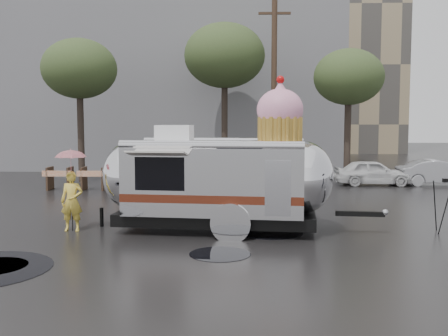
{
  "coord_description": "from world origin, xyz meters",
  "views": [
    {
      "loc": [
        0.74,
        -12.49,
        3.01
      ],
      "look_at": [
        0.34,
        1.79,
        1.72
      ],
      "focal_mm": 42.0,
      "sensor_mm": 36.0,
      "label": 1
    }
  ],
  "objects": [
    {
      "name": "ground",
      "position": [
        0.0,
        0.0,
        0.0
      ],
      "size": [
        120.0,
        120.0,
        0.0
      ],
      "primitive_type": "plane",
      "color": "black",
      "rests_on": "ground"
    },
    {
      "name": "tree_left",
      "position": [
        -7.0,
        13.0,
        5.48
      ],
      "size": [
        3.64,
        3.64,
        6.95
      ],
      "color": "#382D26",
      "rests_on": "ground"
    },
    {
      "name": "barricade_row",
      "position": [
        -5.55,
        9.96,
        0.52
      ],
      "size": [
        4.3,
        0.8,
        1.0
      ],
      "color": "#473323",
      "rests_on": "ground"
    },
    {
      "name": "puddles",
      "position": [
        -2.17,
        -0.44,
        0.01
      ],
      "size": [
        8.51,
        8.79,
        0.01
      ],
      "color": "black",
      "rests_on": "ground"
    },
    {
      "name": "person_left",
      "position": [
        -3.81,
        1.52,
        0.82
      ],
      "size": [
        0.6,
        0.41,
        1.64
      ],
      "primitive_type": "imported",
      "rotation": [
        0.0,
        0.0,
        0.03
      ],
      "color": "yellow",
      "rests_on": "ground"
    },
    {
      "name": "tree_right",
      "position": [
        6.0,
        13.0,
        5.06
      ],
      "size": [
        3.36,
        3.36,
        6.42
      ],
      "color": "#382D26",
      "rests_on": "ground"
    },
    {
      "name": "grey_building",
      "position": [
        -4.0,
        24.0,
        6.5
      ],
      "size": [
        22.0,
        12.0,
        13.0
      ],
      "primitive_type": "cube",
      "color": "slate",
      "rests_on": "ground"
    },
    {
      "name": "utility_pole",
      "position": [
        2.5,
        14.0,
        4.62
      ],
      "size": [
        1.6,
        0.28,
        9.0
      ],
      "color": "#473323",
      "rests_on": "ground"
    },
    {
      "name": "umbrella_pink",
      "position": [
        -3.81,
        1.52,
        1.9
      ],
      "size": [
        1.03,
        1.03,
        2.25
      ],
      "color": "pink",
      "rests_on": "ground"
    },
    {
      "name": "tree_mid",
      "position": [
        0.0,
        15.0,
        6.34
      ],
      "size": [
        4.2,
        4.2,
        8.03
      ],
      "color": "#382D26",
      "rests_on": "ground"
    },
    {
      "name": "tripod",
      "position": [
        6.26,
        1.56,
        0.87
      ],
      "size": [
        0.59,
        0.59,
        1.48
      ],
      "rotation": [
        0.0,
        0.0,
        0.27
      ],
      "color": "black",
      "rests_on": "ground"
    },
    {
      "name": "airstream_trailer",
      "position": [
        0.24,
        1.77,
        1.5
      ],
      "size": [
        7.94,
        3.26,
        4.29
      ],
      "rotation": [
        0.0,
        0.0,
        -0.11
      ],
      "color": "silver",
      "rests_on": "ground"
    }
  ]
}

